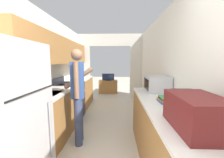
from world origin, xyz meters
name	(u,v)px	position (x,y,z in m)	size (l,w,h in m)	color
wall_left	(45,63)	(-1.19, 2.12, 1.43)	(0.38, 7.10, 2.50)	silver
wall_right	(174,74)	(1.27, 1.75, 1.25)	(0.06, 7.10, 2.50)	silver
wall_far_with_doorway	(110,62)	(0.00, 4.73, 1.43)	(2.88, 0.06, 2.50)	silver
counter_left	(69,101)	(-0.94, 2.69, 0.46)	(0.62, 3.54, 0.92)	#9E6B38
counter_right	(164,136)	(0.94, 1.14, 0.46)	(0.62, 2.17, 0.92)	#9E6B38
range_oven	(70,101)	(-0.93, 2.71, 0.47)	(0.66, 0.77, 1.06)	black
person	(78,94)	(-0.40, 1.67, 0.91)	(0.54, 0.41, 1.68)	#384266
suitcase	(196,112)	(0.94, 0.46, 1.06)	(0.36, 0.57, 0.28)	#5B1919
microwave	(157,84)	(1.02, 1.88, 1.06)	(0.40, 0.45, 0.28)	#B7B7BC
book_stack	(168,100)	(0.98, 1.19, 0.96)	(0.25, 0.31, 0.08)	#2D4C99
tv_cabinet	(108,87)	(-0.12, 5.58, 0.30)	(0.84, 0.42, 0.59)	#9E6B38
television	(108,77)	(-0.12, 5.53, 0.75)	(0.54, 0.16, 0.31)	black
knife	(78,80)	(-0.86, 3.29, 0.93)	(0.15, 0.31, 0.02)	#B7B7BC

